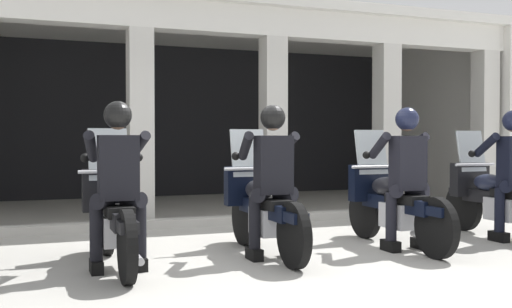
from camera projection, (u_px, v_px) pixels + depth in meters
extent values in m
plane|color=#A8A59E|center=(190.00, 218.00, 9.33)|extent=(80.00, 80.00, 0.00)
cube|color=black|center=(154.00, 121.00, 13.06)|extent=(11.41, 0.24, 3.27)
cube|color=silver|center=(209.00, 19.00, 8.99)|extent=(11.41, 0.36, 0.44)
cube|color=silver|center=(177.00, 24.00, 10.93)|extent=(11.41, 4.86, 0.16)
cube|color=silver|center=(431.00, 121.00, 12.96)|extent=(0.30, 4.86, 3.27)
cube|color=beige|center=(140.00, 127.00, 8.66)|extent=(0.35, 0.36, 2.83)
cube|color=beige|center=(273.00, 128.00, 9.40)|extent=(0.35, 0.36, 2.83)
cube|color=beige|center=(387.00, 129.00, 10.14)|extent=(0.35, 0.36, 2.83)
cube|color=beige|center=(485.00, 129.00, 10.88)|extent=(0.35, 0.36, 2.83)
cube|color=#B7B5AD|center=(219.00, 221.00, 8.60)|extent=(11.01, 0.24, 0.12)
cylinder|color=black|center=(107.00, 225.00, 6.38)|extent=(0.09, 0.64, 0.64)
cylinder|color=black|center=(127.00, 247.00, 5.07)|extent=(0.09, 0.64, 0.64)
cube|color=black|center=(107.00, 205.00, 6.37)|extent=(0.14, 0.44, 0.08)
cube|color=silver|center=(116.00, 230.00, 5.68)|extent=(0.28, 0.44, 0.28)
cube|color=black|center=(116.00, 216.00, 5.72)|extent=(0.18, 1.24, 0.16)
ellipsoid|color=#1E2338|center=(113.00, 195.00, 5.92)|extent=(0.26, 0.48, 0.22)
cube|color=black|center=(118.00, 211.00, 5.55)|extent=(0.24, 0.52, 0.10)
cube|color=black|center=(126.00, 225.00, 5.12)|extent=(0.16, 0.48, 0.10)
cylinder|color=silver|center=(107.00, 203.00, 6.32)|extent=(0.05, 0.24, 0.53)
cube|color=black|center=(108.00, 190.00, 6.26)|extent=(0.52, 0.16, 0.44)
sphere|color=silver|center=(107.00, 188.00, 6.35)|extent=(0.18, 0.18, 0.18)
cube|color=silver|center=(108.00, 154.00, 6.23)|extent=(0.40, 0.14, 0.54)
cylinder|color=silver|center=(109.00, 172.00, 6.16)|extent=(0.62, 0.04, 0.04)
cylinder|color=silver|center=(135.00, 256.00, 5.40)|extent=(0.07, 0.55, 0.07)
cube|color=black|center=(118.00, 168.00, 5.52)|extent=(0.36, 0.22, 0.60)
cube|color=black|center=(117.00, 165.00, 5.63)|extent=(0.05, 0.02, 0.32)
sphere|color=#936B51|center=(118.00, 118.00, 5.53)|extent=(0.21, 0.21, 0.21)
sphere|color=black|center=(118.00, 115.00, 5.53)|extent=(0.26, 0.26, 0.26)
cylinder|color=black|center=(133.00, 200.00, 5.60)|extent=(0.26, 0.29, 0.17)
cylinder|color=black|center=(140.00, 229.00, 5.63)|extent=(0.12, 0.12, 0.53)
cube|color=black|center=(140.00, 263.00, 5.64)|extent=(0.11, 0.26, 0.12)
cylinder|color=black|center=(103.00, 201.00, 5.50)|extent=(0.26, 0.29, 0.17)
cylinder|color=black|center=(96.00, 232.00, 5.48)|extent=(0.12, 0.12, 0.53)
cube|color=black|center=(96.00, 267.00, 5.50)|extent=(0.11, 0.26, 0.12)
cylinder|color=black|center=(138.00, 147.00, 5.81)|extent=(0.19, 0.48, 0.31)
sphere|color=black|center=(138.00, 157.00, 6.02)|extent=(0.09, 0.09, 0.09)
cylinder|color=black|center=(91.00, 147.00, 5.65)|extent=(0.19, 0.48, 0.31)
sphere|color=black|center=(85.00, 158.00, 5.84)|extent=(0.09, 0.09, 0.09)
cylinder|color=black|center=(244.00, 217.00, 6.98)|extent=(0.09, 0.64, 0.64)
cylinder|color=black|center=(294.00, 235.00, 5.67)|extent=(0.09, 0.64, 0.64)
cube|color=black|center=(244.00, 200.00, 6.98)|extent=(0.14, 0.44, 0.08)
cube|color=silver|center=(268.00, 221.00, 6.28)|extent=(0.28, 0.44, 0.28)
cube|color=black|center=(266.00, 209.00, 6.32)|extent=(0.18, 1.24, 0.16)
ellipsoid|color=black|center=(259.00, 190.00, 6.52)|extent=(0.26, 0.48, 0.22)
cube|color=black|center=(273.00, 204.00, 6.15)|extent=(0.24, 0.52, 0.10)
cube|color=black|center=(291.00, 216.00, 5.72)|extent=(0.16, 0.48, 0.10)
cylinder|color=silver|center=(246.00, 197.00, 6.92)|extent=(0.05, 0.24, 0.53)
cube|color=black|center=(248.00, 186.00, 6.86)|extent=(0.52, 0.16, 0.44)
sphere|color=silver|center=(245.00, 183.00, 6.95)|extent=(0.18, 0.18, 0.18)
cube|color=silver|center=(248.00, 153.00, 6.83)|extent=(0.40, 0.14, 0.54)
cylinder|color=silver|center=(251.00, 169.00, 6.76)|extent=(0.62, 0.04, 0.04)
cylinder|color=silver|center=(292.00, 245.00, 6.00)|extent=(0.07, 0.55, 0.07)
cube|color=black|center=(274.00, 165.00, 6.12)|extent=(0.36, 0.22, 0.60)
cube|color=#14193F|center=(269.00, 162.00, 6.24)|extent=(0.05, 0.02, 0.32)
sphere|color=tan|center=(273.00, 120.00, 6.13)|extent=(0.21, 0.21, 0.21)
sphere|color=black|center=(273.00, 118.00, 6.13)|extent=(0.26, 0.26, 0.26)
cylinder|color=black|center=(285.00, 194.00, 6.20)|extent=(0.26, 0.29, 0.17)
cylinder|color=black|center=(291.00, 221.00, 6.23)|extent=(0.12, 0.12, 0.53)
cube|color=black|center=(290.00, 252.00, 6.25)|extent=(0.11, 0.26, 0.12)
cylinder|color=black|center=(260.00, 195.00, 6.10)|extent=(0.26, 0.29, 0.17)
cylinder|color=black|center=(255.00, 223.00, 6.09)|extent=(0.12, 0.12, 0.53)
cube|color=black|center=(254.00, 254.00, 6.10)|extent=(0.11, 0.26, 0.12)
cylinder|color=black|center=(284.00, 146.00, 6.41)|extent=(0.19, 0.48, 0.31)
sphere|color=black|center=(280.00, 156.00, 6.63)|extent=(0.09, 0.09, 0.09)
cylinder|color=black|center=(246.00, 146.00, 6.26)|extent=(0.19, 0.48, 0.31)
sphere|color=black|center=(236.00, 156.00, 6.44)|extent=(0.09, 0.09, 0.09)
cylinder|color=black|center=(365.00, 212.00, 7.46)|extent=(0.09, 0.64, 0.64)
cylinder|color=black|center=(436.00, 228.00, 6.15)|extent=(0.09, 0.64, 0.64)
cube|color=black|center=(365.00, 196.00, 7.46)|extent=(0.14, 0.44, 0.08)
cube|color=silver|center=(400.00, 216.00, 6.76)|extent=(0.28, 0.44, 0.28)
cube|color=black|center=(397.00, 204.00, 6.80)|extent=(0.18, 1.24, 0.16)
ellipsoid|color=black|center=(387.00, 186.00, 7.00)|extent=(0.26, 0.48, 0.22)
cube|color=black|center=(407.00, 199.00, 6.63)|extent=(0.24, 0.52, 0.10)
cube|color=black|center=(433.00, 210.00, 6.20)|extent=(0.16, 0.48, 0.10)
cylinder|color=silver|center=(367.00, 194.00, 7.40)|extent=(0.05, 0.24, 0.53)
cube|color=black|center=(370.00, 183.00, 7.34)|extent=(0.52, 0.16, 0.44)
sphere|color=silver|center=(366.00, 181.00, 7.43)|extent=(0.18, 0.18, 0.18)
cube|color=silver|center=(371.00, 152.00, 7.31)|extent=(0.40, 0.14, 0.54)
cylinder|color=silver|center=(375.00, 167.00, 7.24)|extent=(0.62, 0.04, 0.04)
cylinder|color=silver|center=(428.00, 237.00, 6.48)|extent=(0.07, 0.55, 0.07)
cube|color=black|center=(408.00, 163.00, 6.60)|extent=(0.36, 0.22, 0.60)
cube|color=black|center=(402.00, 161.00, 6.72)|extent=(0.05, 0.02, 0.32)
sphere|color=#936B51|center=(407.00, 122.00, 6.61)|extent=(0.21, 0.21, 0.21)
sphere|color=#191E38|center=(407.00, 119.00, 6.61)|extent=(0.26, 0.26, 0.26)
cylinder|color=black|center=(417.00, 191.00, 6.68)|extent=(0.26, 0.29, 0.17)
cylinder|color=black|center=(422.00, 215.00, 6.71)|extent=(0.12, 0.12, 0.53)
cube|color=black|center=(421.00, 244.00, 6.72)|extent=(0.11, 0.26, 0.12)
cylinder|color=black|center=(396.00, 191.00, 6.58)|extent=(0.26, 0.29, 0.17)
cylinder|color=black|center=(391.00, 216.00, 6.57)|extent=(0.12, 0.12, 0.53)
cube|color=black|center=(390.00, 246.00, 6.58)|extent=(0.11, 0.26, 0.12)
cylinder|color=black|center=(412.00, 146.00, 6.89)|extent=(0.19, 0.48, 0.31)
sphere|color=black|center=(404.00, 155.00, 7.11)|extent=(0.09, 0.09, 0.09)
cylinder|color=black|center=(379.00, 146.00, 6.74)|extent=(0.19, 0.48, 0.31)
sphere|color=black|center=(366.00, 155.00, 6.92)|extent=(0.09, 0.09, 0.09)
cylinder|color=black|center=(463.00, 207.00, 8.08)|extent=(0.09, 0.64, 0.64)
cube|color=black|center=(463.00, 191.00, 8.08)|extent=(0.14, 0.44, 0.08)
cube|color=silver|center=(505.00, 209.00, 7.38)|extent=(0.28, 0.44, 0.28)
cube|color=black|center=(502.00, 198.00, 7.42)|extent=(0.18, 1.24, 0.16)
ellipsoid|color=#1E2338|center=(489.00, 183.00, 7.62)|extent=(0.26, 0.48, 0.22)
cylinder|color=silver|center=(467.00, 189.00, 8.02)|extent=(0.05, 0.24, 0.53)
cube|color=black|center=(470.00, 179.00, 7.96)|extent=(0.52, 0.16, 0.44)
sphere|color=silver|center=(465.00, 177.00, 8.05)|extent=(0.18, 0.18, 0.18)
cube|color=silver|center=(471.00, 151.00, 7.93)|extent=(0.40, 0.14, 0.54)
cylinder|color=silver|center=(475.00, 165.00, 7.86)|extent=(0.62, 0.04, 0.04)
cube|color=#591414|center=(507.00, 159.00, 7.34)|extent=(0.05, 0.02, 0.32)
cylinder|color=black|center=(504.00, 187.00, 7.20)|extent=(0.26, 0.29, 0.17)
cylinder|color=black|center=(500.00, 210.00, 7.19)|extent=(0.12, 0.12, 0.53)
cube|color=black|center=(499.00, 237.00, 7.20)|extent=(0.11, 0.26, 0.12)
sphere|color=black|center=(504.00, 153.00, 7.73)|extent=(0.09, 0.09, 0.09)
cylinder|color=black|center=(486.00, 145.00, 7.36)|extent=(0.19, 0.48, 0.31)
sphere|color=black|center=(472.00, 154.00, 7.54)|extent=(0.09, 0.09, 0.09)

